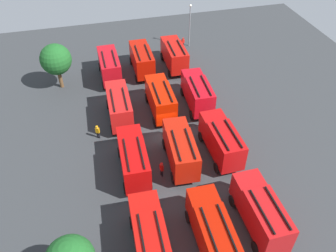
{
  "coord_description": "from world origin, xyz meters",
  "views": [
    {
      "loc": [
        -28.61,
        7.37,
        26.88
      ],
      "look_at": [
        0.0,
        0.0,
        1.4
      ],
      "focal_mm": 37.21,
      "sensor_mm": 36.0,
      "label": 1
    }
  ],
  "objects": [
    {
      "name": "tree_1",
      "position": [
        13.13,
        11.52,
        4.19
      ],
      "size": [
        4.02,
        4.02,
        6.23
      ],
      "color": "brown",
      "rests_on": "ground"
    },
    {
      "name": "fire_truck_3",
      "position": [
        14.11,
        -4.56,
        2.15
      ],
      "size": [
        7.25,
        2.87,
        3.88
      ],
      "rotation": [
        0.0,
        0.0,
        -0.02
      ],
      "color": "#B3110B",
      "rests_on": "ground"
    },
    {
      "name": "traffic_cone_1",
      "position": [
        -3.55,
        -2.18,
        0.29
      ],
      "size": [
        0.41,
        0.41,
        0.58
      ],
      "primitive_type": "cone",
      "color": "#F2600C",
      "rests_on": "ground"
    },
    {
      "name": "fire_truck_5",
      "position": [
        -4.58,
        -0.14,
        2.15
      ],
      "size": [
        7.35,
        3.15,
        3.88
      ],
      "rotation": [
        0.0,
        0.0,
        -0.07
      ],
      "color": "#AD1609",
      "rests_on": "ground"
    },
    {
      "name": "fire_truck_0",
      "position": [
        -13.5,
        -4.62,
        2.15
      ],
      "size": [
        7.22,
        2.79,
        3.88
      ],
      "rotation": [
        0.0,
        0.0,
        0.01
      ],
      "color": "#AF1113",
      "rests_on": "ground"
    },
    {
      "name": "lamppost",
      "position": [
        20.01,
        -8.63,
        3.97
      ],
      "size": [
        0.36,
        0.36,
        6.79
      ],
      "color": "slate",
      "rests_on": "ground"
    },
    {
      "name": "fire_truck_11",
      "position": [
        13.45,
        4.82,
        2.15
      ],
      "size": [
        7.2,
        2.76,
        3.88
      ],
      "rotation": [
        0.0,
        0.0,
        -0.0
      ],
      "color": "#B20D16",
      "rests_on": "ground"
    },
    {
      "name": "fire_truck_6",
      "position": [
        4.32,
        -0.18,
        2.15
      ],
      "size": [
        7.24,
        2.84,
        3.88
      ],
      "rotation": [
        0.0,
        0.0,
        -0.01
      ],
      "color": "#BB1602",
      "rests_on": "ground"
    },
    {
      "name": "fire_truck_4",
      "position": [
        -14.16,
        -0.04,
        2.15
      ],
      "size": [
        7.26,
        2.89,
        3.88
      ],
      "rotation": [
        0.0,
        0.0,
        -0.02
      ],
      "color": "#AA1103",
      "rests_on": "ground"
    },
    {
      "name": "firefighter_1",
      "position": [
        -5.71,
        2.13,
        0.98
      ],
      "size": [
        0.47,
        0.35,
        1.74
      ],
      "rotation": [
        0.0,
        0.0,
        1.86
      ],
      "color": "black",
      "rests_on": "ground"
    },
    {
      "name": "firefighter_3",
      "position": [
        1.58,
        7.76,
        0.95
      ],
      "size": [
        0.42,
        0.48,
        1.69
      ],
      "rotation": [
        0.0,
        0.0,
        5.75
      ],
      "color": "black",
      "rests_on": "ground"
    },
    {
      "name": "ground_plane",
      "position": [
        0.0,
        0.0,
        0.0
      ],
      "size": [
        64.57,
        64.57,
        0.0
      ],
      "primitive_type": "plane",
      "color": "#2D3033"
    },
    {
      "name": "traffic_cone_0",
      "position": [
        -5.95,
        -6.67,
        0.31
      ],
      "size": [
        0.44,
        0.44,
        0.63
      ],
      "primitive_type": "cone",
      "color": "#F2600C",
      "rests_on": "ground"
    },
    {
      "name": "fire_truck_2",
      "position": [
        4.41,
        -4.86,
        2.15
      ],
      "size": [
        7.31,
        3.05,
        3.88
      ],
      "rotation": [
        0.0,
        0.0,
        -0.05
      ],
      "color": "#B90B15",
      "rests_on": "ground"
    },
    {
      "name": "fire_truck_8",
      "position": [
        -13.53,
        4.98,
        2.15
      ],
      "size": [
        7.29,
        2.98,
        3.88
      ],
      "rotation": [
        0.0,
        0.0,
        -0.04
      ],
      "color": "#B30E09",
      "rests_on": "ground"
    },
    {
      "name": "firefighter_2",
      "position": [
        19.75,
        -7.55,
        0.9
      ],
      "size": [
        0.35,
        0.47,
        1.62
      ],
      "rotation": [
        0.0,
        0.0,
        0.28
      ],
      "color": "black",
      "rests_on": "ground"
    },
    {
      "name": "fire_truck_10",
      "position": [
        4.17,
        4.84,
        2.15
      ],
      "size": [
        7.26,
        2.9,
        3.88
      ],
      "rotation": [
        0.0,
        0.0,
        -0.03
      ],
      "color": "red",
      "rests_on": "ground"
    },
    {
      "name": "fire_truck_1",
      "position": [
        -4.34,
        -4.62,
        2.15
      ],
      "size": [
        7.24,
        2.84,
        3.88
      ],
      "rotation": [
        0.0,
        0.0,
        0.02
      ],
      "color": "#B00C0D",
      "rests_on": "ground"
    },
    {
      "name": "fire_truck_9",
      "position": [
        -4.64,
        4.73,
        2.15
      ],
      "size": [
        7.28,
        2.96,
        3.88
      ],
      "rotation": [
        0.0,
        0.0,
        -0.04
      ],
      "color": "#B40908",
      "rests_on": "ground"
    },
    {
      "name": "fire_truck_7",
      "position": [
        13.99,
        0.19,
        2.15
      ],
      "size": [
        7.24,
        2.85,
        3.88
      ],
      "rotation": [
        0.0,
        0.0,
        -0.02
      ],
      "color": "#A91005",
      "rests_on": "ground"
    }
  ]
}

